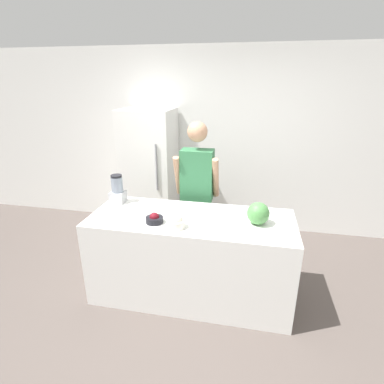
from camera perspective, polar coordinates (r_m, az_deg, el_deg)
ground_plane at (r=3.11m, az=-1.75°, el=-23.00°), size 14.00×14.00×0.00m
wall_back at (r=4.43m, az=4.43°, el=9.49°), size 8.00×0.06×2.60m
counter_island at (r=3.15m, az=-0.15°, el=-12.18°), size 1.99×0.80×0.89m
refrigerator at (r=4.38m, az=-7.96°, el=3.71°), size 0.71×0.67×1.78m
person at (r=3.51m, az=0.97°, el=-0.19°), size 0.51×0.27×1.73m
cutting_board at (r=2.84m, az=12.08°, el=-6.01°), size 0.43×0.27×0.01m
watermelon at (r=2.80m, az=12.49°, el=-4.02°), size 0.21×0.21×0.21m
bowl_cherries at (r=2.83m, az=-7.16°, el=-5.11°), size 0.16×0.16×0.10m
bowl_cream at (r=2.72m, az=-3.06°, el=-5.75°), size 0.16×0.16×0.13m
blender at (r=3.34m, az=-14.01°, el=0.35°), size 0.15×0.15×0.31m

